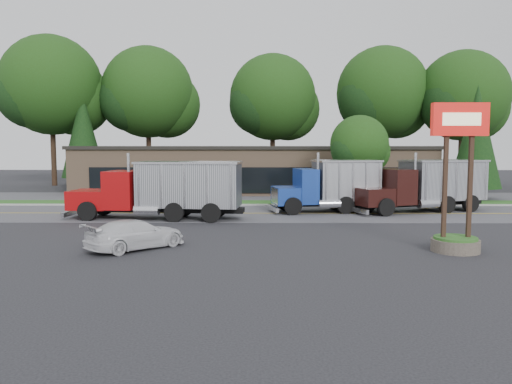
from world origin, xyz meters
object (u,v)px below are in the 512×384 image
(dump_truck_maroon, at_px, (427,184))
(bilo_sign, at_px, (457,202))
(dump_truck_red, at_px, (166,188))
(dump_truck_blue, at_px, (332,184))
(rally_car, at_px, (136,234))

(dump_truck_maroon, bearing_deg, bilo_sign, 57.43)
(dump_truck_red, relative_size, dump_truck_blue, 1.45)
(dump_truck_red, distance_m, rally_car, 8.65)
(dump_truck_blue, distance_m, dump_truck_maroon, 6.22)
(dump_truck_maroon, distance_m, rally_car, 20.12)
(bilo_sign, distance_m, dump_truck_red, 16.11)
(dump_truck_red, bearing_deg, rally_car, 97.33)
(bilo_sign, height_order, dump_truck_red, bilo_sign)
(dump_truck_red, height_order, rally_car, dump_truck_red)
(dump_truck_red, relative_size, rally_car, 2.46)
(dump_truck_maroon, bearing_deg, dump_truck_red, -6.95)
(bilo_sign, bearing_deg, dump_truck_blue, 104.69)
(dump_truck_blue, height_order, rally_car, dump_truck_blue)
(dump_truck_maroon, height_order, rally_car, dump_truck_maroon)
(dump_truck_red, relative_size, dump_truck_maroon, 1.12)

